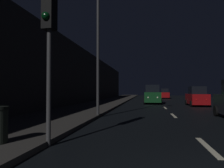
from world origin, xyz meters
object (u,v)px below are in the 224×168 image
Objects in this scene: streetlamp_overhead at (106,25)px; car_distant_taillights at (165,94)px; car_parked_right_far at (197,97)px; car_approaching_headlights at (152,95)px; traffic_light_near_left at (49,10)px.

streetlamp_overhead is 31.75m from car_distant_taillights.
streetlamp_overhead is 13.31m from car_parked_right_far.
car_distant_taillights is at bearing 4.04° from car_parked_right_far.
car_approaching_headlights is 17.63m from car_distant_taillights.
car_approaching_headlights is 1.13× the size of car_parked_right_far.
car_parked_right_far is (4.19, -3.12, -0.11)m from car_approaching_headlights.
traffic_light_near_left reaches higher than car_distant_taillights.
traffic_light_near_left reaches higher than car_approaching_headlights.
traffic_light_near_left is at bearing 170.93° from car_distant_taillights.
car_approaching_headlights is 5.23m from car_parked_right_far.
car_approaching_headlights is 1.14× the size of car_distant_taillights.
car_approaching_headlights is at bearing 77.88° from streetlamp_overhead.
traffic_light_near_left reaches higher than car_parked_right_far.
streetlamp_overhead reaches higher than car_approaching_headlights.
car_distant_taillights is (2.74, 17.42, -0.12)m from car_approaching_headlights.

